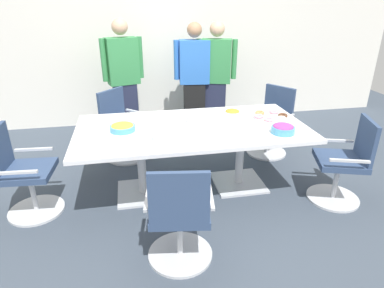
{
  "coord_description": "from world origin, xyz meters",
  "views": [
    {
      "loc": [
        -0.61,
        -3.17,
        1.98
      ],
      "look_at": [
        0.0,
        0.0,
        0.55
      ],
      "focal_mm": 30.77,
      "sensor_mm": 36.0,
      "label": 1
    }
  ],
  "objects": [
    {
      "name": "office_chair_4",
      "position": [
        1.5,
        -0.52,
        0.41
      ],
      "size": [
        0.68,
        0.68,
        0.91
      ],
      "rotation": [
        0.0,
        0.0,
        1.26
      ],
      "color": "silver",
      "rests_on": "ground"
    },
    {
      "name": "conference_table",
      "position": [
        0.0,
        0.0,
        0.63
      ],
      "size": [
        2.4,
        1.2,
        0.75
      ],
      "color": "white",
      "rests_on": "ground"
    },
    {
      "name": "snack_bowl_chips_yellow",
      "position": [
        -0.71,
        0.02,
        0.79
      ],
      "size": [
        0.25,
        0.25,
        0.08
      ],
      "color": "#4C9EC6",
      "rests_on": "conference_table"
    },
    {
      "name": "donut_platter",
      "position": [
        0.92,
        0.11,
        0.77
      ],
      "size": [
        0.39,
        0.38,
        0.04
      ],
      "color": "white",
      "rests_on": "conference_table"
    },
    {
      "name": "ground_plane",
      "position": [
        0.0,
        0.0,
        -0.01
      ],
      "size": [
        10.0,
        10.0,
        0.01
      ],
      "primitive_type": "cube",
      "color": "#3D4754"
    },
    {
      "name": "person_standing_1",
      "position": [
        0.36,
        1.69,
        0.87
      ],
      "size": [
        0.61,
        0.26,
        1.68
      ],
      "rotation": [
        0.0,
        0.0,
        -3.24
      ],
      "color": "black",
      "rests_on": "ground"
    },
    {
      "name": "napkin_pile",
      "position": [
        0.05,
        0.09,
        0.79
      ],
      "size": [
        0.17,
        0.17,
        0.08
      ],
      "primitive_type": "cube",
      "color": "white",
      "rests_on": "conference_table"
    },
    {
      "name": "person_standing_2",
      "position": [
        0.69,
        1.67,
        0.88
      ],
      "size": [
        0.61,
        0.34,
        1.69
      ],
      "rotation": [
        0.0,
        0.0,
        -3.45
      ],
      "color": "#232842",
      "rests_on": "ground"
    },
    {
      "name": "snack_bowl_candy_mix",
      "position": [
        0.86,
        -0.35,
        0.8
      ],
      "size": [
        0.23,
        0.23,
        0.1
      ],
      "color": "#4C9EC6",
      "rests_on": "conference_table"
    },
    {
      "name": "back_wall",
      "position": [
        0.0,
        2.4,
        1.4
      ],
      "size": [
        8.0,
        0.1,
        2.8
      ],
      "primitive_type": "cube",
      "color": "white",
      "rests_on": "ground"
    },
    {
      "name": "office_chair_1",
      "position": [
        -0.75,
        0.98,
        0.41
      ],
      "size": [
        0.76,
        0.76,
        0.91
      ],
      "rotation": [
        0.0,
        0.0,
        -2.32
      ],
      "color": "silver",
      "rests_on": "ground"
    },
    {
      "name": "office_chair_3",
      "position": [
        -0.31,
        -1.09,
        0.41
      ],
      "size": [
        0.62,
        0.62,
        0.91
      ],
      "rotation": [
        0.0,
        0.0,
        -0.15
      ],
      "color": "silver",
      "rests_on": "ground"
    },
    {
      "name": "office_chair_2",
      "position": [
        -1.69,
        -0.13,
        0.41
      ],
      "size": [
        0.58,
        0.58,
        0.91
      ],
      "rotation": [
        0.0,
        0.0,
        -1.64
      ],
      "color": "silver",
      "rests_on": "ground"
    },
    {
      "name": "snack_bowl_chips_orange",
      "position": [
        0.51,
        0.24,
        0.79
      ],
      "size": [
        0.18,
        0.18,
        0.08
      ],
      "color": "white",
      "rests_on": "conference_table"
    },
    {
      "name": "person_standing_0",
      "position": [
        -0.68,
        1.73,
        0.91
      ],
      "size": [
        0.61,
        0.33,
        1.74
      ],
      "rotation": [
        0.0,
        0.0,
        -2.87
      ],
      "color": "#232842",
      "rests_on": "ground"
    },
    {
      "name": "office_chair_0",
      "position": [
        1.24,
        0.75,
        0.41
      ],
      "size": [
        0.75,
        0.75,
        0.91
      ],
      "rotation": [
        0.0,
        0.0,
        -4.12
      ],
      "color": "silver",
      "rests_on": "ground"
    },
    {
      "name": "plate_stack",
      "position": [
        -0.34,
        -0.28,
        0.77
      ],
      "size": [
        0.21,
        0.21,
        0.04
      ],
      "color": "white",
      "rests_on": "conference_table"
    }
  ]
}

